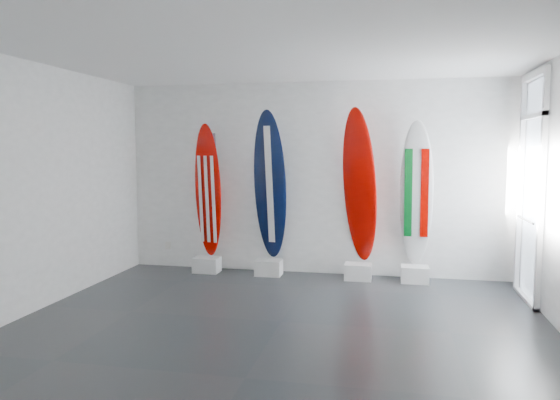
% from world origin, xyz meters
% --- Properties ---
extents(floor, '(6.00, 6.00, 0.00)m').
position_xyz_m(floor, '(0.00, 0.00, 0.00)').
color(floor, black).
rests_on(floor, ground).
extents(ceiling, '(6.00, 6.00, 0.00)m').
position_xyz_m(ceiling, '(0.00, 0.00, 3.00)').
color(ceiling, white).
rests_on(ceiling, wall_back).
extents(wall_back, '(6.00, 0.00, 6.00)m').
position_xyz_m(wall_back, '(0.00, 2.50, 1.50)').
color(wall_back, silver).
rests_on(wall_back, ground).
extents(wall_front, '(6.00, 0.00, 6.00)m').
position_xyz_m(wall_front, '(0.00, -2.50, 1.50)').
color(wall_front, silver).
rests_on(wall_front, ground).
extents(wall_left, '(0.00, 5.00, 5.00)m').
position_xyz_m(wall_left, '(-3.00, 0.00, 1.50)').
color(wall_left, silver).
rests_on(wall_left, ground).
extents(display_block_usa, '(0.40, 0.30, 0.24)m').
position_xyz_m(display_block_usa, '(-1.66, 2.18, 0.12)').
color(display_block_usa, silver).
rests_on(display_block_usa, floor).
extents(surfboard_usa, '(0.52, 0.32, 2.13)m').
position_xyz_m(surfboard_usa, '(-1.66, 2.28, 1.30)').
color(surfboard_usa, '#940400').
rests_on(surfboard_usa, display_block_usa).
extents(display_block_navy, '(0.40, 0.30, 0.24)m').
position_xyz_m(display_block_navy, '(-0.64, 2.18, 0.12)').
color(display_block_navy, silver).
rests_on(display_block_navy, floor).
extents(surfboard_navy, '(0.58, 0.44, 2.33)m').
position_xyz_m(surfboard_navy, '(-0.64, 2.28, 1.40)').
color(surfboard_navy, black).
rests_on(surfboard_navy, display_block_navy).
extents(display_block_swiss, '(0.40, 0.30, 0.24)m').
position_xyz_m(display_block_swiss, '(0.74, 2.18, 0.12)').
color(display_block_swiss, silver).
rests_on(display_block_swiss, floor).
extents(surfboard_swiss, '(0.67, 0.65, 2.34)m').
position_xyz_m(surfboard_swiss, '(0.74, 2.28, 1.41)').
color(surfboard_swiss, '#940400').
rests_on(surfboard_swiss, display_block_swiss).
extents(display_block_italy, '(0.40, 0.30, 0.24)m').
position_xyz_m(display_block_italy, '(1.57, 2.18, 0.12)').
color(display_block_italy, silver).
rests_on(display_block_italy, floor).
extents(surfboard_italy, '(0.51, 0.35, 2.15)m').
position_xyz_m(surfboard_italy, '(1.57, 2.28, 1.31)').
color(surfboard_italy, silver).
rests_on(surfboard_italy, display_block_italy).
extents(wall_outlet, '(0.09, 0.02, 0.13)m').
position_xyz_m(wall_outlet, '(-2.45, 2.48, 0.35)').
color(wall_outlet, silver).
rests_on(wall_outlet, wall_back).
extents(glass_door, '(0.12, 1.16, 2.85)m').
position_xyz_m(glass_door, '(2.97, 1.55, 1.43)').
color(glass_door, white).
rests_on(glass_door, floor).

